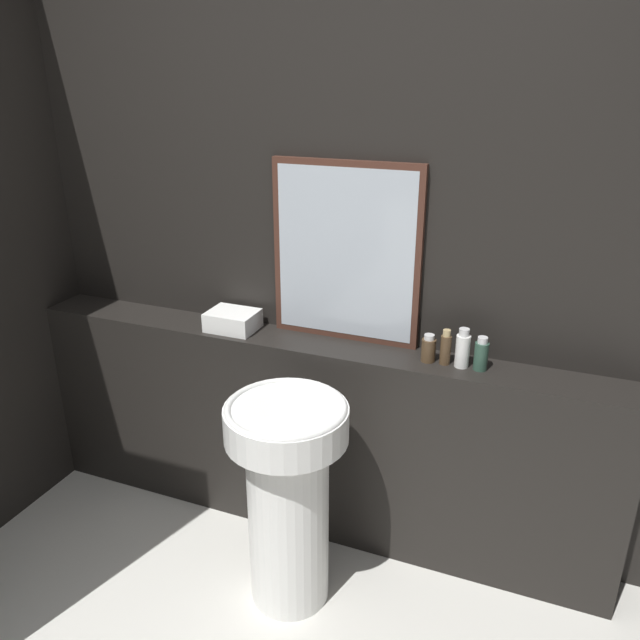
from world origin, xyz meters
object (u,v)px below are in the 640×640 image
object	(u,v)px
shampoo_bottle	(429,349)
conditioner_bottle	(446,348)
mirror	(346,254)
towel_stack	(233,320)
pedestal_sink	(288,490)
lotion_bottle	(463,349)
body_wash_bottle	(481,355)

from	to	relation	value
shampoo_bottle	conditioner_bottle	size ratio (longest dim) A/B	0.79
mirror	conditioner_bottle	distance (m)	0.54
towel_stack	pedestal_sink	bearing A→B (deg)	-44.05
shampoo_bottle	conditioner_bottle	xyz separation A→B (m)	(0.06, -0.00, 0.01)
towel_stack	shampoo_bottle	distance (m)	0.86
towel_stack	conditioner_bottle	bearing A→B (deg)	-0.00
lotion_bottle	shampoo_bottle	bearing A→B (deg)	180.00
mirror	shampoo_bottle	distance (m)	0.50
conditioner_bottle	body_wash_bottle	bearing A→B (deg)	0.00
towel_stack	shampoo_bottle	xyz separation A→B (m)	(0.86, -0.00, 0.01)
body_wash_bottle	towel_stack	bearing A→B (deg)	180.00
lotion_bottle	body_wash_bottle	xyz separation A→B (m)	(0.07, 0.00, -0.01)
pedestal_sink	shampoo_bottle	bearing A→B (deg)	47.14
conditioner_bottle	body_wash_bottle	world-z (taller)	conditioner_bottle
towel_stack	conditioner_bottle	xyz separation A→B (m)	(0.92, -0.00, 0.02)
conditioner_bottle	shampoo_bottle	bearing A→B (deg)	180.00
conditioner_bottle	body_wash_bottle	xyz separation A→B (m)	(0.13, 0.00, -0.00)
pedestal_sink	towel_stack	size ratio (longest dim) A/B	4.11
mirror	body_wash_bottle	xyz separation A→B (m)	(0.57, -0.09, -0.30)
shampoo_bottle	body_wash_bottle	distance (m)	0.20
pedestal_sink	lotion_bottle	xyz separation A→B (m)	(0.53, 0.44, 0.49)
towel_stack	shampoo_bottle	size ratio (longest dim) A/B	1.90
conditioner_bottle	body_wash_bottle	size ratio (longest dim) A/B	1.06
pedestal_sink	conditioner_bottle	world-z (taller)	conditioner_bottle
towel_stack	lotion_bottle	size ratio (longest dim) A/B	1.35
conditioner_bottle	lotion_bottle	xyz separation A→B (m)	(0.06, 0.00, 0.01)
lotion_bottle	body_wash_bottle	world-z (taller)	lotion_bottle
towel_stack	conditioner_bottle	size ratio (longest dim) A/B	1.49
pedestal_sink	towel_stack	xyz separation A→B (m)	(-0.45, 0.44, 0.46)
pedestal_sink	mirror	size ratio (longest dim) A/B	1.18
lotion_bottle	conditioner_bottle	bearing A→B (deg)	-180.00
towel_stack	shampoo_bottle	world-z (taller)	shampoo_bottle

